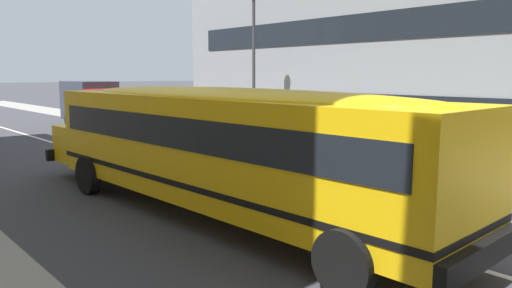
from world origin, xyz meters
TOP-DOWN VIEW (x-y plane):
  - ground_plane at (0.00, 0.00)m, footprint 400.00×400.00m
  - sidewalk_far at (0.00, 7.01)m, footprint 120.00×3.00m
  - lane_centreline at (0.00, 0.00)m, footprint 110.00×0.16m
  - school_bus at (-3.24, -1.38)m, footprint 13.33×3.17m
  - parked_car_red_end_of_row at (-15.53, 4.49)m, footprint 3.91×1.90m
  - box_truck at (-23.11, 4.18)m, footprint 6.12×2.63m
  - street_lamp at (-10.81, 6.31)m, footprint 0.44×0.44m
  - apartment_block_far_left at (-8.67, 13.71)m, footprint 20.28×10.44m

SIDE VIEW (x-z plane):
  - ground_plane at x=0.00m, z-range 0.00..0.00m
  - lane_centreline at x=0.00m, z-range 0.00..0.01m
  - sidewalk_far at x=0.00m, z-range 0.00..0.01m
  - parked_car_red_end_of_row at x=-15.53m, z-range 0.02..1.66m
  - box_truck at x=-23.11m, z-range 0.13..2.95m
  - school_bus at x=-3.24m, z-range 0.28..3.24m
  - street_lamp at x=-10.81m, z-range 0.91..7.71m
  - apartment_block_far_left at x=-8.67m, z-range 0.00..13.30m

